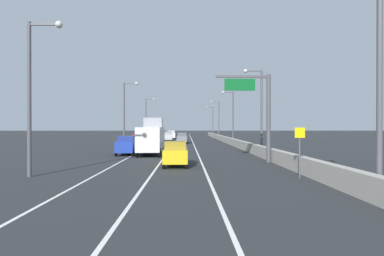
# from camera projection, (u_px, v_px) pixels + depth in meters

# --- Properties ---
(ground_plane) EXTENTS (320.00, 320.00, 0.00)m
(ground_plane) POSITION_uv_depth(u_px,v_px,m) (185.00, 141.00, 67.16)
(ground_plane) COLOR #26282B
(lane_stripe_left) EXTENTS (0.16, 130.00, 0.00)m
(lane_stripe_left) POSITION_uv_depth(u_px,v_px,m) (156.00, 143.00, 58.06)
(lane_stripe_left) COLOR silver
(lane_stripe_left) RESTS_ON ground_plane
(lane_stripe_center) EXTENTS (0.16, 130.00, 0.00)m
(lane_stripe_center) POSITION_uv_depth(u_px,v_px,m) (175.00, 143.00, 58.13)
(lane_stripe_center) COLOR silver
(lane_stripe_center) RESTS_ON ground_plane
(lane_stripe_right) EXTENTS (0.16, 130.00, 0.00)m
(lane_stripe_right) POSITION_uv_depth(u_px,v_px,m) (193.00, 143.00, 58.19)
(lane_stripe_right) COLOR silver
(lane_stripe_right) RESTS_ON ground_plane
(jersey_barrier_right) EXTENTS (0.60, 120.00, 1.10)m
(jersey_barrier_right) POSITION_uv_depth(u_px,v_px,m) (240.00, 144.00, 43.32)
(jersey_barrier_right) COLOR #9E998E
(jersey_barrier_right) RESTS_ON ground_plane
(overhead_sign_gantry) EXTENTS (4.68, 0.36, 7.50)m
(overhead_sign_gantry) POSITION_uv_depth(u_px,v_px,m) (260.00, 107.00, 26.14)
(overhead_sign_gantry) COLOR #47474C
(overhead_sign_gantry) RESTS_ON ground_plane
(speed_advisory_sign) EXTENTS (0.60, 0.11, 3.00)m
(speed_advisory_sign) POSITION_uv_depth(u_px,v_px,m) (300.00, 149.00, 18.19)
(speed_advisory_sign) COLOR #4C4C51
(speed_advisory_sign) RESTS_ON ground_plane
(lamp_post_right_near) EXTENTS (2.14, 0.44, 9.49)m
(lamp_post_right_near) POSITION_uv_depth(u_px,v_px,m) (373.00, 69.00, 13.01)
(lamp_post_right_near) COLOR #4C4C51
(lamp_post_right_near) RESTS_ON ground_plane
(lamp_post_right_second) EXTENTS (2.14, 0.44, 9.49)m
(lamp_post_right_second) POSITION_uv_depth(u_px,v_px,m) (259.00, 105.00, 34.41)
(lamp_post_right_second) COLOR #4C4C51
(lamp_post_right_second) RESTS_ON ground_plane
(lamp_post_right_third) EXTENTS (2.14, 0.44, 9.49)m
(lamp_post_right_third) POSITION_uv_depth(u_px,v_px,m) (231.00, 113.00, 55.81)
(lamp_post_right_third) COLOR #4C4C51
(lamp_post_right_third) RESTS_ON ground_plane
(lamp_post_right_fourth) EXTENTS (2.14, 0.44, 9.49)m
(lamp_post_right_fourth) POSITION_uv_depth(u_px,v_px,m) (218.00, 117.00, 77.21)
(lamp_post_right_fourth) COLOR #4C4C51
(lamp_post_right_fourth) RESTS_ON ground_plane
(lamp_post_right_fifth) EXTENTS (2.14, 0.44, 9.49)m
(lamp_post_right_fifth) POSITION_uv_depth(u_px,v_px,m) (212.00, 119.00, 98.61)
(lamp_post_right_fifth) COLOR #4C4C51
(lamp_post_right_fifth) RESTS_ON ground_plane
(lamp_post_left_near) EXTENTS (2.14, 0.44, 9.49)m
(lamp_post_left_near) POSITION_uv_depth(u_px,v_px,m) (34.00, 87.00, 18.68)
(lamp_post_left_near) COLOR #4C4C51
(lamp_post_left_near) RESTS_ON ground_plane
(lamp_post_left_mid) EXTENTS (2.14, 0.44, 9.49)m
(lamp_post_left_mid) POSITION_uv_depth(u_px,v_px,m) (126.00, 110.00, 44.37)
(lamp_post_left_mid) COLOR #4C4C51
(lamp_post_left_mid) RESTS_ON ground_plane
(lamp_post_left_far) EXTENTS (2.14, 0.44, 9.49)m
(lamp_post_left_far) POSITION_uv_depth(u_px,v_px,m) (147.00, 116.00, 70.04)
(lamp_post_left_far) COLOR #4C4C51
(lamp_post_left_far) RESTS_ON ground_plane
(car_blue_0) EXTENTS (2.04, 4.41, 2.05)m
(car_blue_0) POSITION_uv_depth(u_px,v_px,m) (127.00, 145.00, 33.39)
(car_blue_0) COLOR #1E389E
(car_blue_0) RESTS_ON ground_plane
(car_red_1) EXTENTS (1.91, 4.66, 1.97)m
(car_red_1) POSITION_uv_depth(u_px,v_px,m) (139.00, 141.00, 45.02)
(car_red_1) COLOR red
(car_red_1) RESTS_ON ground_plane
(car_silver_2) EXTENTS (1.93, 4.83, 2.01)m
(car_silver_2) POSITION_uv_depth(u_px,v_px,m) (168.00, 136.00, 65.47)
(car_silver_2) COLOR #B7B7BC
(car_silver_2) RESTS_ON ground_plane
(car_yellow_3) EXTENTS (1.92, 4.04, 1.93)m
(car_yellow_3) POSITION_uv_depth(u_px,v_px,m) (176.00, 154.00, 23.83)
(car_yellow_3) COLOR gold
(car_yellow_3) RESTS_ON ground_plane
(car_white_4) EXTENTS (2.07, 4.50, 2.13)m
(car_white_4) POSITION_uv_depth(u_px,v_px,m) (171.00, 135.00, 75.22)
(car_white_4) COLOR white
(car_white_4) RESTS_ON ground_plane
(car_gray_5) EXTENTS (1.96, 4.72, 1.96)m
(car_gray_5) POSITION_uv_depth(u_px,v_px,m) (182.00, 138.00, 55.92)
(car_gray_5) COLOR slate
(car_gray_5) RESTS_ON ground_plane
(box_truck) EXTENTS (2.60, 9.17, 4.09)m
(box_truck) POSITION_uv_depth(u_px,v_px,m) (152.00, 137.00, 34.57)
(box_truck) COLOR silver
(box_truck) RESTS_ON ground_plane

